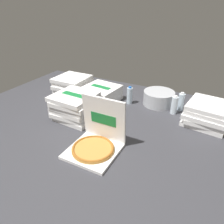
{
  "coord_description": "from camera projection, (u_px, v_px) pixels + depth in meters",
  "views": [
    {
      "loc": [
        0.82,
        -1.43,
        1.08
      ],
      "look_at": [
        0.02,
        0.1,
        0.14
      ],
      "focal_mm": 33.6,
      "sensor_mm": 36.0,
      "label": 1
    }
  ],
  "objects": [
    {
      "name": "water_bottle_2",
      "position": [
        174.0,
        105.0,
        2.18
      ],
      "size": [
        0.07,
        0.07,
        0.2
      ],
      "color": "white",
      "rests_on": "ground_plane"
    },
    {
      "name": "water_bottle_1",
      "position": [
        181.0,
        102.0,
        2.26
      ],
      "size": [
        0.07,
        0.07,
        0.2
      ],
      "color": "silver",
      "rests_on": "ground_plane"
    },
    {
      "name": "open_pizza_box",
      "position": [
        96.0,
        141.0,
        1.67
      ],
      "size": [
        0.38,
        0.39,
        0.41
      ],
      "color": "white",
      "rests_on": "ground_plane"
    },
    {
      "name": "pizza_stack_right_far",
      "position": [
        101.0,
        94.0,
        2.47
      ],
      "size": [
        0.42,
        0.43,
        0.17
      ],
      "color": "white",
      "rests_on": "ground_plane"
    },
    {
      "name": "ground_plane",
      "position": [
        105.0,
        130.0,
        1.97
      ],
      "size": [
        3.2,
        2.4,
        0.02
      ],
      "primitive_type": "cube",
      "color": "#38383D"
    },
    {
      "name": "water_bottle_0",
      "position": [
        130.0,
        96.0,
        2.4
      ],
      "size": [
        0.07,
        0.07,
        0.2
      ],
      "color": "silver",
      "rests_on": "ground_plane"
    },
    {
      "name": "pizza_stack_right_near",
      "position": [
        208.0,
        114.0,
        2.0
      ],
      "size": [
        0.45,
        0.44,
        0.21
      ],
      "color": "white",
      "rests_on": "ground_plane"
    },
    {
      "name": "pizza_stack_left_far",
      "position": [
        73.0,
        85.0,
        2.66
      ],
      "size": [
        0.41,
        0.42,
        0.21
      ],
      "color": "white",
      "rests_on": "ground_plane"
    },
    {
      "name": "ice_bucket",
      "position": [
        159.0,
        98.0,
        2.39
      ],
      "size": [
        0.35,
        0.35,
        0.16
      ],
      "primitive_type": "cylinder",
      "color": "#B7BABF",
      "rests_on": "ground_plane"
    },
    {
      "name": "pizza_stack_right_mid",
      "position": [
        76.0,
        106.0,
        2.09
      ],
      "size": [
        0.42,
        0.42,
        0.26
      ],
      "color": "white",
      "rests_on": "ground_plane"
    }
  ]
}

